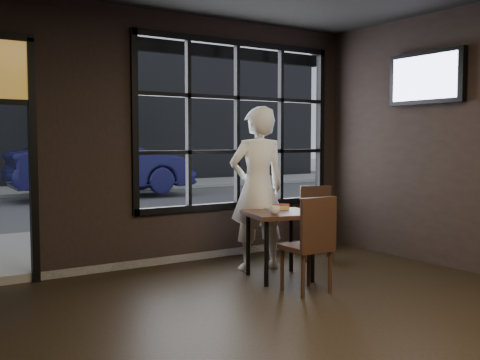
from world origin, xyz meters
TOP-DOWN VIEW (x-y plane):
  - floor at (0.00, 0.00)m, footprint 6.00×7.00m
  - window_frame at (1.20, 3.50)m, footprint 3.06×0.12m
  - cafe_table at (0.88, 2.11)m, footprint 0.86×0.86m
  - chair_near at (0.77, 1.50)m, footprint 0.45×0.45m
  - chair_window at (1.93, 2.66)m, footprint 0.58×0.58m
  - man at (0.94, 2.64)m, footprint 0.80×0.59m
  - hotdog at (1.01, 2.24)m, footprint 0.21×0.13m
  - cup at (0.69, 1.95)m, footprint 0.13×0.13m
  - tv at (2.93, 1.75)m, footprint 0.13×1.13m
  - navy_car at (2.32, 12.13)m, footprint 5.04×1.90m
  - tree_right at (3.18, 15.12)m, footprint 2.29×2.29m

SIDE VIEW (x-z plane):
  - floor at x=0.00m, z-range -0.02..0.00m
  - cafe_table at x=0.88m, z-range 0.00..0.78m
  - chair_window at x=1.93m, z-range 0.00..0.97m
  - chair_near at x=0.77m, z-range 0.00..1.01m
  - hotdog at x=1.01m, z-range 0.77..0.83m
  - cup at x=0.69m, z-range 0.77..0.87m
  - navy_car at x=2.32m, z-range 0.10..1.74m
  - man at x=0.94m, z-range 0.00..2.00m
  - window_frame at x=1.20m, z-range 0.66..2.94m
  - tv at x=2.93m, z-range 2.05..2.71m
  - tree_right at x=3.18m, z-range 0.80..4.70m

